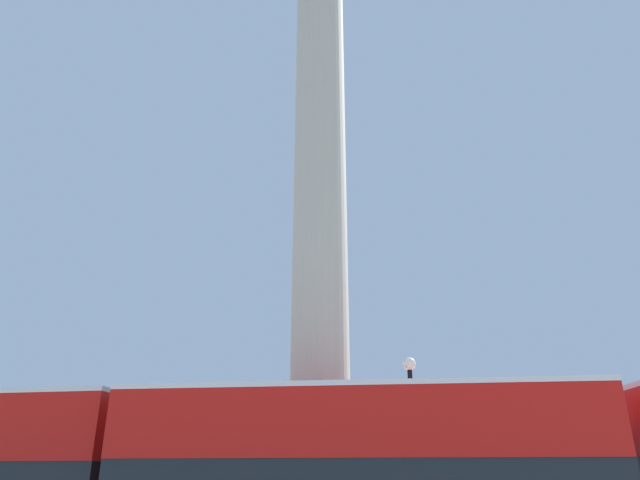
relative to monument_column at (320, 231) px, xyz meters
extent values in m
cube|color=#A39E8E|center=(0.00, 0.00, -7.51)|extent=(2.06, 2.06, 1.24)
cylinder|color=#A39E8E|center=(0.00, 0.00, 3.83)|extent=(1.97, 1.97, 21.45)
cube|color=black|center=(1.30, -4.74, -8.19)|extent=(11.44, 2.83, 0.55)
cube|color=#B7140F|center=(1.30, -4.74, -7.15)|extent=(11.44, 2.88, 1.51)
cube|color=silver|center=(1.30, -4.74, -6.34)|extent=(11.44, 2.88, 0.12)
cylinder|color=black|center=(2.79, -2.12, -8.02)|extent=(0.14, 0.14, 5.16)
sphere|color=white|center=(2.79, -2.12, -5.25)|extent=(0.38, 0.38, 0.38)
camera|label=1|loc=(1.60, -18.96, -8.28)|focal=32.00mm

